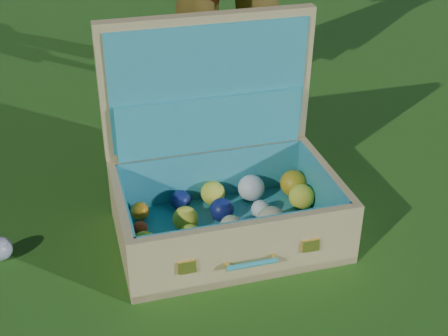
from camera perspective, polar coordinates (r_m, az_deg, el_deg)
ground at (r=1.91m, az=-4.77°, el=-3.87°), size 60.00×60.00×0.00m
stray_ball at (r=1.80m, az=-19.79°, el=-6.96°), size 0.07×0.07×0.07m
suitcase at (r=1.76m, az=-0.08°, el=-0.67°), size 0.67×0.52×0.59m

